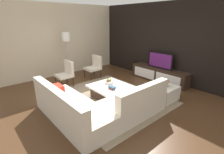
% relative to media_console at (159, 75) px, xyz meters
% --- Properties ---
extents(ground_plane, '(14.00, 14.00, 0.00)m').
position_rel_media_console_xyz_m(ground_plane, '(0.00, -2.40, -0.25)').
color(ground_plane, '#4C301C').
extents(feature_wall_back, '(6.40, 0.12, 2.80)m').
position_rel_media_console_xyz_m(feature_wall_back, '(0.00, 0.30, 1.15)').
color(feature_wall_back, black).
rests_on(feature_wall_back, ground).
extents(side_wall_left, '(0.12, 5.20, 2.80)m').
position_rel_media_console_xyz_m(side_wall_left, '(-3.20, -2.20, 1.15)').
color(side_wall_left, beige).
rests_on(side_wall_left, ground).
extents(area_rug, '(3.23, 2.76, 0.01)m').
position_rel_media_console_xyz_m(area_rug, '(-0.10, -2.40, -0.24)').
color(area_rug, gray).
rests_on(area_rug, ground).
extents(media_console, '(2.20, 0.50, 0.50)m').
position_rel_media_console_xyz_m(media_console, '(0.00, 0.00, 0.00)').
color(media_console, '#332319').
rests_on(media_console, ground).
extents(television, '(1.00, 0.06, 0.59)m').
position_rel_media_console_xyz_m(television, '(0.00, 0.00, 0.54)').
color(television, black).
rests_on(television, media_console).
extents(sectional_couch, '(2.31, 2.43, 0.83)m').
position_rel_media_console_xyz_m(sectional_couch, '(0.51, -3.23, 0.04)').
color(sectional_couch, beige).
rests_on(sectional_couch, ground).
extents(coffee_table, '(1.06, 1.04, 0.38)m').
position_rel_media_console_xyz_m(coffee_table, '(-0.10, -2.30, -0.05)').
color(coffee_table, '#332319').
rests_on(coffee_table, ground).
extents(accent_chair_near, '(0.55, 0.50, 0.87)m').
position_rel_media_console_xyz_m(accent_chair_near, '(-1.83, -2.80, 0.24)').
color(accent_chair_near, '#332319').
rests_on(accent_chair_near, ground).
extents(floor_lamp, '(0.30, 0.30, 1.76)m').
position_rel_media_console_xyz_m(floor_lamp, '(-2.57, -2.34, 1.22)').
color(floor_lamp, '#A5A5AA').
rests_on(floor_lamp, ground).
extents(ottoman, '(0.70, 0.70, 0.40)m').
position_rel_media_console_xyz_m(ottoman, '(0.96, -1.21, -0.05)').
color(ottoman, beige).
rests_on(ottoman, ground).
extents(fruit_bowl, '(0.28, 0.28, 0.14)m').
position_rel_media_console_xyz_m(fruit_bowl, '(-0.28, -2.20, 0.19)').
color(fruit_bowl, silver).
rests_on(fruit_bowl, coffee_table).
extents(accent_chair_far, '(0.53, 0.54, 0.87)m').
position_rel_media_console_xyz_m(accent_chair_far, '(-1.92, -1.56, 0.24)').
color(accent_chair_far, '#332319').
rests_on(accent_chair_far, ground).
extents(decorative_ball, '(0.26, 0.26, 0.26)m').
position_rel_media_console_xyz_m(decorative_ball, '(0.96, -1.21, 0.28)').
color(decorative_ball, '#AD8451').
rests_on(decorative_ball, ottoman).
extents(book_stack, '(0.22, 0.13, 0.08)m').
position_rel_media_console_xyz_m(book_stack, '(0.12, -2.42, 0.17)').
color(book_stack, maroon).
rests_on(book_stack, coffee_table).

